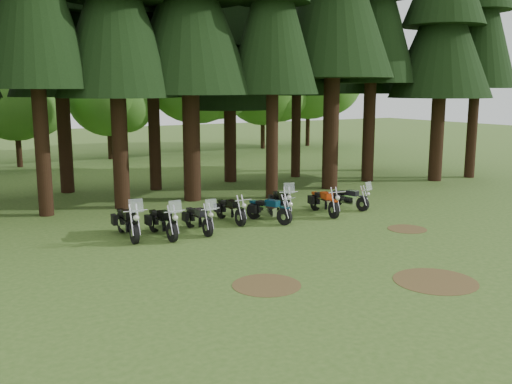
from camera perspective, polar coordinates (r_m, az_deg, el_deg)
ground at (r=18.11m, az=5.88°, el=-5.80°), size 120.00×120.00×0.00m
pine_front_9 at (r=32.96m, az=18.34°, el=17.67°), size 5.44×5.44×15.89m
pine_back_4 at (r=30.97m, az=-2.70°, el=16.32°), size 4.94×4.94×13.78m
pine_back_5 at (r=32.91m, az=4.19°, el=18.62°), size 3.94×3.94×16.33m
pine_back_6 at (r=36.11m, az=11.54°, el=17.95°), size 4.59×4.59×16.58m
decid_3 at (r=39.52m, az=-22.54°, el=8.83°), size 6.12×5.95×7.65m
decid_4 at (r=42.04m, az=-14.15°, el=9.14°), size 5.93×5.76×7.41m
decid_5 at (r=43.88m, az=-5.42°, el=11.87°), size 8.45×8.21×10.56m
decid_6 at (r=48.13m, az=1.14°, el=10.55°), size 7.06×6.86×8.82m
decid_7 at (r=50.56m, az=5.80°, el=11.65°), size 8.44×8.20×10.55m
dirt_patch_0 at (r=14.93m, az=1.06°, el=-9.28°), size 1.80×1.80×0.01m
dirt_patch_1 at (r=21.35m, az=14.87°, el=-3.59°), size 1.40×1.40×0.01m
dirt_patch_2 at (r=15.93m, az=17.49°, el=-8.49°), size 2.20×2.20×0.01m
motorcycle_0 at (r=19.82m, az=-12.72°, el=-3.04°), size 0.50×2.46×1.55m
motorcycle_1 at (r=19.73m, az=-9.31°, el=-3.08°), size 0.43×2.31×1.45m
motorcycle_2 at (r=20.23m, az=-5.75°, el=-2.75°), size 0.40×2.15×1.36m
motorcycle_3 at (r=21.65m, az=-2.58°, el=-1.87°), size 0.31×2.13×0.87m
motorcycle_4 at (r=21.63m, az=1.27°, el=-1.87°), size 0.83×2.07×0.87m
motorcycle_5 at (r=23.04m, az=2.56°, el=-1.01°), size 0.96×2.28×1.46m
motorcycle_6 at (r=23.12m, az=6.83°, el=-1.08°), size 0.50×2.26×0.92m
motorcycle_7 at (r=24.34m, az=9.33°, el=-0.68°), size 0.71×2.00×1.26m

